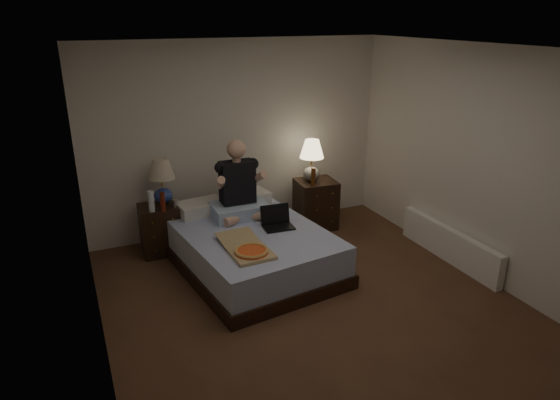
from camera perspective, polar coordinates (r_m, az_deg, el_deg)
name	(u,v)px	position (r m, az deg, el deg)	size (l,w,h in m)	color
floor	(316,308)	(5.15, 4.15, -12.18)	(4.00, 4.50, 0.00)	brown
ceiling	(324,49)	(4.34, 5.03, 16.80)	(4.00, 4.50, 0.00)	white
wall_back	(238,138)	(6.58, -4.80, 7.07)	(4.00, 2.50, 0.00)	silver
wall_front	(519,320)	(3.01, 25.68, -12.31)	(4.00, 2.50, 0.00)	silver
wall_left	(89,226)	(4.10, -20.98, -2.82)	(4.50, 2.50, 0.00)	silver
wall_right	(485,166)	(5.78, 22.35, 3.67)	(4.50, 2.50, 0.00)	silver
bed	(252,249)	(5.75, -3.26, -5.64)	(1.46, 1.94, 0.49)	#586CB1
nightstand_left	(160,229)	(6.27, -13.51, -3.28)	(0.47, 0.42, 0.61)	black
nightstand_right	(316,204)	(6.83, 4.09, -0.46)	(0.51, 0.46, 0.67)	black
lamp_left	(162,181)	(6.15, -13.33, 2.09)	(0.32, 0.32, 0.56)	#293F96
lamp_right	(312,160)	(6.64, 3.63, 4.53)	(0.32, 0.32, 0.56)	gray
water_bottle	(151,201)	(5.97, -14.50, -0.16)	(0.07, 0.07, 0.25)	white
soda_can	(175,203)	(6.06, -11.89, -0.38)	(0.07, 0.07, 0.10)	#A1A19D
beer_bottle_left	(163,202)	(5.95, -13.26, -0.22)	(0.06, 0.06, 0.23)	#5B1B0D
beer_bottle_right	(313,176)	(6.52, 3.83, 2.72)	(0.06, 0.06, 0.23)	#5C2D0D
person	(239,180)	(5.86, -4.76, 2.35)	(0.66, 0.52, 0.93)	black
laptop	(278,218)	(5.64, -0.19, -2.10)	(0.34, 0.28, 0.24)	black
pizza_box	(252,252)	(5.05, -3.27, -5.95)	(0.40, 0.76, 0.08)	tan
radiator	(449,245)	(6.28, 18.76, -4.84)	(0.10, 1.60, 0.40)	white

